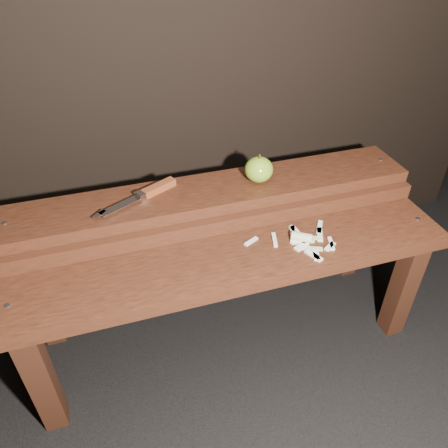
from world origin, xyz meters
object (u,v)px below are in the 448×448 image
object	(u,v)px
bench_front_tier	(238,279)
bench_rear_tier	(213,213)
knife	(149,192)
apple	(259,169)

from	to	relation	value
bench_front_tier	bench_rear_tier	size ratio (longest dim) A/B	1.00
bench_rear_tier	knife	bearing A→B (deg)	173.03
bench_front_tier	apple	distance (m)	0.33
apple	bench_rear_tier	bearing A→B (deg)	-178.25
bench_front_tier	bench_rear_tier	bearing A→B (deg)	90.00
bench_front_tier	apple	size ratio (longest dim) A/B	13.78
apple	knife	size ratio (longest dim) A/B	0.36
bench_front_tier	knife	bearing A→B (deg)	125.95
apple	knife	distance (m)	0.32
bench_front_tier	bench_rear_tier	world-z (taller)	bench_rear_tier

